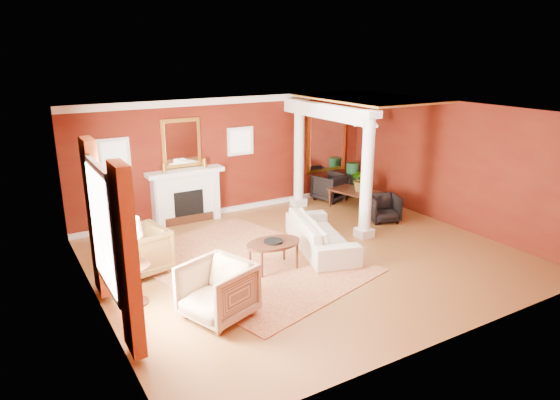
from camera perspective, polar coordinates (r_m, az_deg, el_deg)
ground at (r=10.11m, az=3.18°, el=-6.54°), size 8.00×8.00×0.00m
room_shell at (r=9.49m, az=3.38°, el=4.70°), size 8.04×7.04×2.92m
fireplace at (r=12.15m, az=-10.67°, el=0.49°), size 1.85×0.42×1.29m
overmantel_mirror at (r=11.99m, az=-11.23°, el=6.41°), size 0.95×0.07×1.15m
flank_window_left at (r=11.61m, az=-18.45°, el=5.02°), size 0.70×0.07×0.70m
flank_window_right at (r=12.61m, az=-4.54°, el=6.72°), size 0.70×0.07×0.70m
left_window at (r=7.66m, az=-19.00°, el=-3.88°), size 0.21×2.55×2.60m
column_front at (r=10.87m, az=9.91°, el=2.85°), size 0.36×0.36×2.80m
column_back at (r=12.98m, az=2.19°, el=5.38°), size 0.36×0.36×2.80m
header_beam at (r=11.89m, az=5.16°, el=10.09°), size 0.30×3.20×0.32m
amber_ceiling at (r=12.45m, az=9.99°, el=11.37°), size 2.30×3.40×0.04m
dining_mirror at (r=13.99m, az=5.35°, el=6.68°), size 1.30×0.07×1.70m
chandelier at (r=12.60m, az=9.88°, el=8.58°), size 0.60×0.62×0.75m
crown_trim at (r=12.36m, az=-5.70°, el=11.26°), size 8.00×0.08×0.16m
base_trim at (r=12.92m, az=-5.35°, el=-1.01°), size 8.00×0.08×0.12m
rug at (r=9.85m, az=-3.85°, el=-7.16°), size 4.32×5.09×0.02m
sofa at (r=10.35m, az=4.71°, el=-3.30°), size 1.32×2.42×0.91m
armchair_leopard at (r=9.60m, az=-15.75°, el=-5.41°), size 1.03×1.08×0.96m
armchair_stripe at (r=7.84m, az=-7.19°, el=-9.99°), size 1.17×1.21×0.99m
coffee_table at (r=9.40m, az=-0.75°, el=-5.09°), size 1.08×1.08×0.54m
coffee_book at (r=9.34m, az=-0.82°, el=-4.21°), size 0.16×0.03×0.22m
side_table at (r=8.31m, az=-16.76°, el=-5.22°), size 0.59×0.59×1.48m
dining_table at (r=13.09m, az=8.89°, el=0.64°), size 0.85×1.50×0.79m
dining_chair_near at (r=12.30m, az=11.76°, el=-0.79°), size 0.88×0.85×0.71m
dining_chair_far at (r=13.79m, az=5.76°, el=1.64°), size 0.95×0.92×0.81m
green_urn at (r=14.25m, az=8.24°, el=1.94°), size 0.40×0.40×0.97m
potted_plant at (r=12.90m, az=9.34°, el=3.33°), size 0.64×0.69×0.50m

